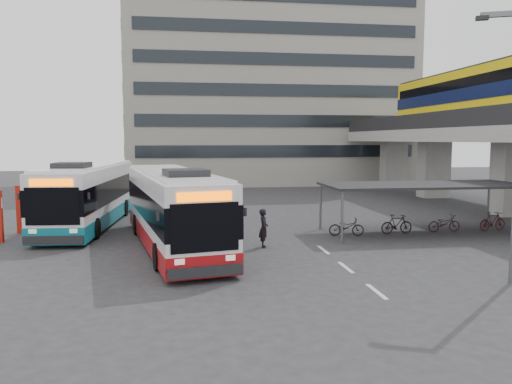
{
  "coord_description": "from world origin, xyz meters",
  "views": [
    {
      "loc": [
        -3.44,
        -20.5,
        4.74
      ],
      "look_at": [
        0.33,
        5.32,
        2.0
      ],
      "focal_mm": 35.0,
      "sensor_mm": 36.0,
      "label": 1
    }
  ],
  "objects": [
    {
      "name": "viaduct",
      "position": [
        17.0,
        12.1,
        6.23
      ],
      "size": [
        8.0,
        32.0,
        9.68
      ],
      "color": "gray",
      "rests_on": "ground"
    },
    {
      "name": "sign_totem_north",
      "position": [
        -11.6,
        5.93,
        1.26
      ],
      "size": [
        0.52,
        0.3,
        2.44
      ],
      "rotation": [
        0.0,
        0.0,
        -0.31
      ],
      "color": "#A11709",
      "rests_on": "ground"
    },
    {
      "name": "office_block",
      "position": [
        6.0,
        36.0,
        12.5
      ],
      "size": [
        30.0,
        15.0,
        25.0
      ],
      "primitive_type": "cube",
      "color": "gray",
      "rests_on": "ground"
    },
    {
      "name": "bike_shelter",
      "position": [
        8.45,
        3.0,
        1.64
      ],
      "size": [
        10.0,
        4.0,
        2.54
      ],
      "color": "#595B60",
      "rests_on": "ground"
    },
    {
      "name": "bus_main",
      "position": [
        -3.93,
        1.63,
        1.68
      ],
      "size": [
        4.94,
        12.54,
        3.63
      ],
      "rotation": [
        0.0,
        0.0,
        0.19
      ],
      "color": "white",
      "rests_on": "ground"
    },
    {
      "name": "bus_teal",
      "position": [
        -8.6,
        7.86,
        1.69
      ],
      "size": [
        3.56,
        12.47,
        3.64
      ],
      "rotation": [
        0.0,
        0.0,
        -0.07
      ],
      "color": "white",
      "rests_on": "ground"
    },
    {
      "name": "ground",
      "position": [
        0.0,
        0.0,
        0.0
      ],
      "size": [
        120.0,
        120.0,
        0.0
      ],
      "primitive_type": "plane",
      "color": "#28282B",
      "rests_on": "ground"
    },
    {
      "name": "road_markings",
      "position": [
        2.5,
        -3.0,
        0.01
      ],
      "size": [
        0.15,
        7.6,
        0.01
      ],
      "color": "beige",
      "rests_on": "ground"
    },
    {
      "name": "pedestrian",
      "position": [
        0.02,
        0.9,
        0.86
      ],
      "size": [
        0.46,
        0.66,
        1.72
      ],
      "primitive_type": "imported",
      "rotation": [
        0.0,
        0.0,
        1.5
      ],
      "color": "black",
      "rests_on": "ground"
    }
  ]
}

